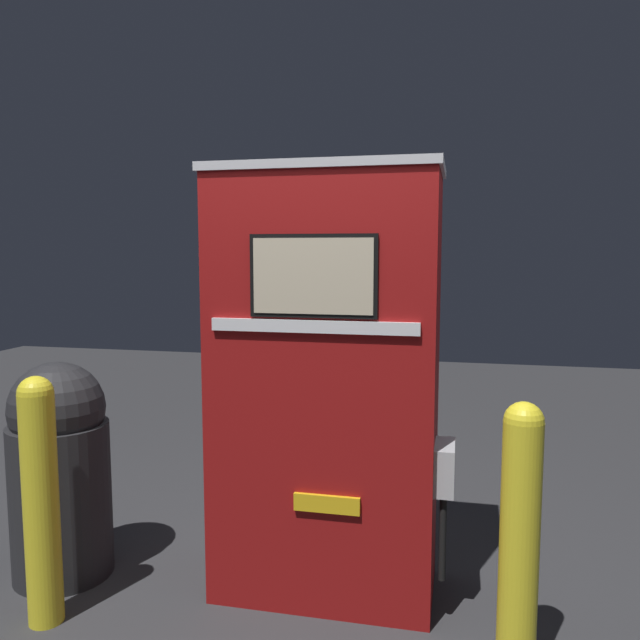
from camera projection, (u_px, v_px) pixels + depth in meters
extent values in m
plane|color=#2D2D30|center=(314.00, 618.00, 2.89)|extent=(14.00, 14.00, 0.00)
cube|color=maroon|center=(326.00, 490.00, 3.10)|extent=(1.06, 0.55, 1.02)
cube|color=maroon|center=(326.00, 285.00, 2.99)|extent=(1.06, 0.55, 1.03)
cube|color=#B7B7BC|center=(326.00, 171.00, 2.93)|extent=(1.09, 0.58, 0.04)
cube|color=black|center=(313.00, 276.00, 2.71)|extent=(0.57, 0.01, 0.37)
cube|color=beige|center=(312.00, 276.00, 2.70)|extent=(0.53, 0.01, 0.33)
cube|color=silver|center=(313.00, 327.00, 2.73)|extent=(0.94, 0.02, 0.06)
cube|color=gold|center=(327.00, 504.00, 2.80)|extent=(0.30, 0.02, 0.08)
cube|color=#B7B7BC|center=(444.00, 467.00, 2.84)|extent=(0.09, 0.25, 0.22)
cylinder|color=black|center=(443.00, 538.00, 2.80)|extent=(0.03, 0.03, 0.39)
cylinder|color=yellow|center=(519.00, 553.00, 2.43)|extent=(0.15, 0.15, 1.05)
sphere|color=yellow|center=(524.00, 422.00, 2.37)|extent=(0.15, 0.15, 0.15)
cylinder|color=#232326|center=(61.00, 500.00, 3.24)|extent=(0.50, 0.50, 0.81)
sphere|color=#232326|center=(57.00, 408.00, 3.19)|extent=(0.48, 0.48, 0.48)
cylinder|color=yellow|center=(41.00, 510.00, 2.80)|extent=(0.16, 0.16, 1.07)
sphere|color=yellow|center=(35.00, 393.00, 2.75)|extent=(0.16, 0.16, 0.16)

